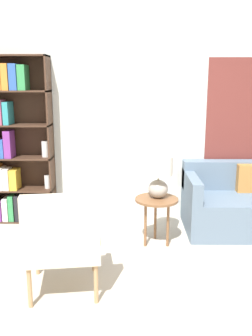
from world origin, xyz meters
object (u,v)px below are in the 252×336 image
at_px(armchair, 62,238).
at_px(table_lamp, 158,173).
at_px(side_table, 157,204).
at_px(bookshelf, 12,143).

relative_size(armchair, table_lamp, 1.99).
bearing_deg(side_table, table_lamp, 62.98).
height_order(armchair, table_lamp, table_lamp).
distance_m(side_table, table_lamp, 0.34).
xyz_separation_m(bookshelf, armchair, (0.91, -1.73, -0.49)).
relative_size(armchair, side_table, 1.77).
bearing_deg(armchair, table_lamp, 51.14).
distance_m(bookshelf, table_lamp, 1.90).
relative_size(side_table, table_lamp, 1.13).
bearing_deg(table_lamp, side_table, -117.02).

